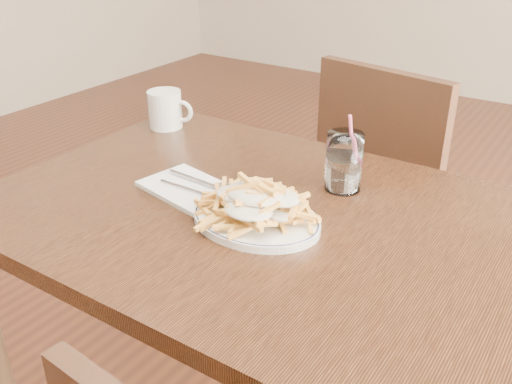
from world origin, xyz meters
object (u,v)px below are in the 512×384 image
Objects in this scene: fries_plate at (256,219)px; loaded_fries at (256,199)px; coffee_mug at (166,109)px; table at (270,245)px; chair_far at (391,186)px; water_glass at (344,165)px.

loaded_fries is (0.00, 0.00, 0.05)m from fries_plate.
table is at bearing -27.03° from coffee_mug.
loaded_fries is at bearing -90.36° from chair_far.
water_glass is 0.59m from coffee_mug.
fries_plate is (-0.00, -0.77, 0.24)m from chair_far.
coffee_mug is (-0.51, 0.32, 0.04)m from fries_plate.
fries_plate is 0.25m from water_glass.
chair_far is 3.23× the size of fries_plate.
loaded_fries is 0.25m from water_glass.
loaded_fries is at bearing -90.57° from table.
loaded_fries reaches higher than fries_plate.
coffee_mug is at bearing 172.23° from water_glass.
fries_plate is 1.05× the size of loaded_fries.
coffee_mug reaches higher than fries_plate.
coffee_mug is (-0.52, -0.45, 0.29)m from chair_far.
loaded_fries reaches higher than table.
loaded_fries is at bearing -107.45° from water_glass.
fries_plate is at bearing -92.68° from loaded_fries.
chair_far is 3.39× the size of loaded_fries.
fries_plate is (-0.00, -0.05, 0.09)m from table.
table is at bearing 89.43° from loaded_fries.
fries_plate is at bearing -31.66° from coffee_mug.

